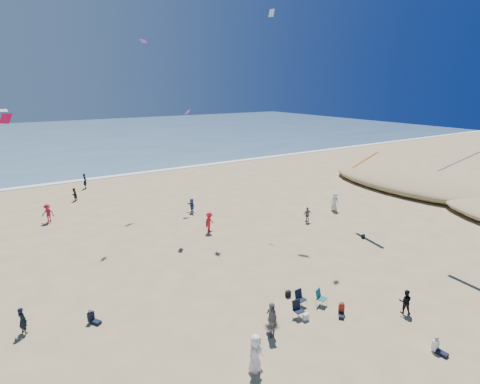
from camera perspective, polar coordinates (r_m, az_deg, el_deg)
ocean at (r=105.43m, az=-27.73°, el=7.21°), size 220.00×100.00×0.06m
surf_line at (r=56.46m, az=-22.57°, el=1.74°), size 220.00×1.20×0.08m
standing_flyers at (r=27.81m, az=-5.36°, el=-9.25°), size 34.45×45.59×1.94m
seated_group at (r=21.94m, az=-1.30°, el=-18.04°), size 20.38×32.60×0.84m
chair_cluster at (r=23.11m, az=10.22°, el=-16.16°), size 2.71×1.45×1.00m
white_tote at (r=22.38m, az=9.98°, el=-18.24°), size 0.35×0.20×0.40m
black_backpack at (r=24.32m, az=7.34°, el=-15.13°), size 0.30×0.22×0.38m
navy_bag at (r=34.12m, az=18.25°, el=-6.44°), size 0.28×0.18×0.34m
kites_aloft at (r=28.63m, az=7.71°, el=20.76°), size 38.19×45.45×29.99m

